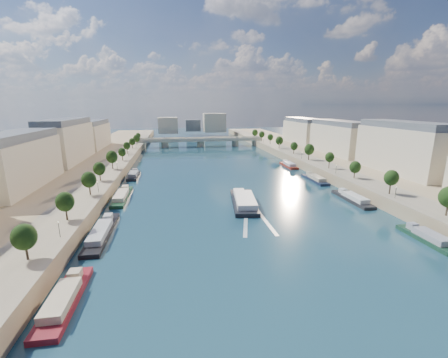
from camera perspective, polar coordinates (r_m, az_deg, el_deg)
name	(u,v)px	position (r m, az deg, el deg)	size (l,w,h in m)	color
ground	(223,180)	(151.05, -0.17, -0.26)	(700.00, 700.00, 0.00)	#0B2733
quay_left	(70,181)	(156.34, -27.21, -0.41)	(44.00, 520.00, 5.00)	#9E8460
quay_right	(354,171)	(176.63, 23.56, 1.48)	(44.00, 520.00, 5.00)	#9E8460
pave_left	(104,175)	(151.79, -21.93, 0.74)	(14.00, 520.00, 0.10)	gray
pave_right	(329,167)	(168.49, 19.35, 2.20)	(14.00, 520.00, 0.10)	gray
trees_left	(108,163)	(152.23, -21.23, 2.93)	(4.80, 268.80, 8.26)	#382B1E
trees_right	(317,154)	(175.33, 17.37, 4.59)	(4.80, 268.80, 8.26)	#382B1E
lamps_left	(109,174)	(140.71, -21.09, 0.98)	(0.36, 200.36, 4.28)	black
lamps_right	(317,160)	(170.26, 17.29, 3.41)	(0.36, 200.36, 4.28)	black
buildings_left	(46,149)	(169.45, -30.74, 5.00)	(16.00, 226.00, 23.20)	beige
buildings_right	(365,142)	(191.54, 25.33, 6.44)	(16.00, 226.00, 23.20)	beige
skyline	(196,124)	(365.70, -5.29, 10.40)	(79.00, 42.00, 22.00)	beige
bridge	(201,141)	(274.56, -4.47, 7.23)	(112.00, 12.00, 8.15)	#C1B79E
tour_barge	(244,201)	(115.15, 3.81, -4.27)	(12.22, 30.64, 4.04)	black
wake	(255,220)	(100.47, 5.96, -7.80)	(10.85, 26.01, 0.04)	silver
moored_barges_left	(103,230)	(97.62, -21.98, -8.94)	(5.00, 159.07, 3.60)	#191A37
moored_barges_right	(356,200)	(127.97, 23.76, -3.73)	(5.00, 163.99, 3.60)	black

